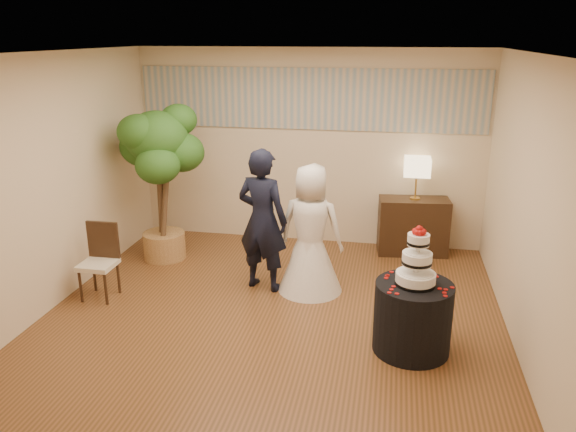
% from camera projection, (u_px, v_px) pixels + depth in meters
% --- Properties ---
extents(floor, '(5.00, 5.00, 0.00)m').
position_uv_depth(floor, '(272.00, 317.00, 6.18)').
color(floor, brown).
rests_on(floor, ground).
extents(ceiling, '(5.00, 5.00, 0.00)m').
position_uv_depth(ceiling, '(270.00, 53.00, 5.31)').
color(ceiling, white).
rests_on(ceiling, wall_back).
extents(wall_back, '(5.00, 0.06, 2.80)m').
position_uv_depth(wall_back, '(309.00, 148.00, 8.08)').
color(wall_back, beige).
rests_on(wall_back, ground).
extents(wall_front, '(5.00, 0.06, 2.80)m').
position_uv_depth(wall_front, '(182.00, 306.00, 3.41)').
color(wall_front, beige).
rests_on(wall_front, ground).
extents(wall_left, '(0.06, 5.00, 2.80)m').
position_uv_depth(wall_left, '(50.00, 183.00, 6.19)').
color(wall_left, beige).
rests_on(wall_left, ground).
extents(wall_right, '(0.06, 5.00, 2.80)m').
position_uv_depth(wall_right, '(529.00, 209.00, 5.30)').
color(wall_right, beige).
rests_on(wall_right, ground).
extents(mural_border, '(4.90, 0.02, 0.85)m').
position_uv_depth(mural_border, '(309.00, 99.00, 7.84)').
color(mural_border, '#A4A59B').
rests_on(mural_border, wall_back).
extents(groom, '(0.72, 0.56, 1.73)m').
position_uv_depth(groom, '(263.00, 220.00, 6.65)').
color(groom, black).
rests_on(groom, floor).
extents(bride, '(0.85, 0.85, 1.56)m').
position_uv_depth(bride, '(311.00, 229.00, 6.60)').
color(bride, white).
rests_on(bride, floor).
extents(cake_table, '(0.87, 0.87, 0.71)m').
position_uv_depth(cake_table, '(412.00, 317.00, 5.44)').
color(cake_table, black).
rests_on(cake_table, floor).
extents(wedding_cake, '(0.38, 0.38, 0.59)m').
position_uv_depth(wedding_cake, '(417.00, 255.00, 5.24)').
color(wedding_cake, white).
rests_on(wedding_cake, cake_table).
extents(console, '(0.99, 0.52, 0.80)m').
position_uv_depth(console, '(413.00, 226.00, 7.87)').
color(console, '#301F11').
rests_on(console, floor).
extents(table_lamp, '(0.35, 0.35, 0.58)m').
position_uv_depth(table_lamp, '(416.00, 179.00, 7.66)').
color(table_lamp, beige).
rests_on(table_lamp, console).
extents(ficus_tree, '(1.26, 1.26, 2.15)m').
position_uv_depth(ficus_tree, '(160.00, 183.00, 7.48)').
color(ficus_tree, '#2B5C1C').
rests_on(ficus_tree, floor).
extents(side_chair, '(0.41, 0.43, 0.88)m').
position_uv_depth(side_chair, '(98.00, 263.00, 6.51)').
color(side_chair, '#301F11').
rests_on(side_chair, floor).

